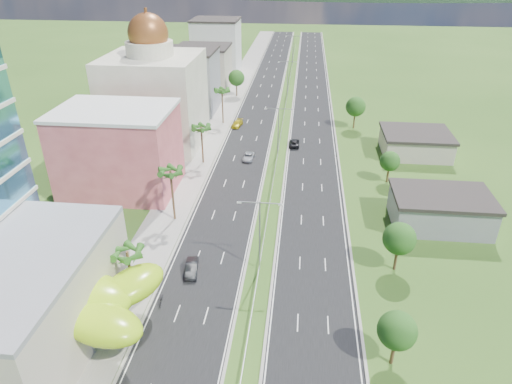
% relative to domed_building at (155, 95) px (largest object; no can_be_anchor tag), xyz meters
% --- Properties ---
extents(ground, '(500.00, 500.00, 0.00)m').
position_rel_domed_building_xyz_m(ground, '(28.00, -55.00, -11.35)').
color(ground, '#2D5119').
rests_on(ground, ground).
extents(road_left, '(11.00, 260.00, 0.04)m').
position_rel_domed_building_xyz_m(road_left, '(20.50, 35.00, -11.33)').
color(road_left, black).
rests_on(road_left, ground).
extents(road_right, '(11.00, 260.00, 0.04)m').
position_rel_domed_building_xyz_m(road_right, '(35.50, 35.00, -11.33)').
color(road_right, black).
rests_on(road_right, ground).
extents(sidewalk_left, '(7.00, 260.00, 0.12)m').
position_rel_domed_building_xyz_m(sidewalk_left, '(11.00, 35.00, -11.29)').
color(sidewalk_left, gray).
rests_on(sidewalk_left, ground).
extents(median_guardrail, '(0.10, 216.06, 0.76)m').
position_rel_domed_building_xyz_m(median_guardrail, '(28.00, 16.99, -10.74)').
color(median_guardrail, gray).
rests_on(median_guardrail, ground).
extents(streetlight_median_b, '(6.04, 0.25, 11.00)m').
position_rel_domed_building_xyz_m(streetlight_median_b, '(28.00, -45.00, -4.61)').
color(streetlight_median_b, gray).
rests_on(streetlight_median_b, ground).
extents(streetlight_median_c, '(6.04, 0.25, 11.00)m').
position_rel_domed_building_xyz_m(streetlight_median_c, '(28.00, -5.00, -4.61)').
color(streetlight_median_c, gray).
rests_on(streetlight_median_c, ground).
extents(streetlight_median_d, '(6.04, 0.25, 11.00)m').
position_rel_domed_building_xyz_m(streetlight_median_d, '(28.00, 40.00, -4.61)').
color(streetlight_median_d, gray).
rests_on(streetlight_median_d, ground).
extents(streetlight_median_e, '(6.04, 0.25, 11.00)m').
position_rel_domed_building_xyz_m(streetlight_median_e, '(28.00, 85.00, -4.61)').
color(streetlight_median_e, gray).
rests_on(streetlight_median_e, ground).
extents(lime_canopy, '(18.00, 15.00, 7.40)m').
position_rel_domed_building_xyz_m(lime_canopy, '(8.00, -59.00, -6.36)').
color(lime_canopy, '#99CE14').
rests_on(lime_canopy, ground).
extents(pink_shophouse, '(20.00, 15.00, 15.00)m').
position_rel_domed_building_xyz_m(pink_shophouse, '(0.00, -23.00, -3.85)').
color(pink_shophouse, '#B74B51').
rests_on(pink_shophouse, ground).
extents(domed_building, '(20.00, 20.00, 28.70)m').
position_rel_domed_building_xyz_m(domed_building, '(0.00, 0.00, 0.00)').
color(domed_building, '#BEBA9E').
rests_on(domed_building, ground).
extents(midrise_grey, '(16.00, 15.00, 16.00)m').
position_rel_domed_building_xyz_m(midrise_grey, '(1.00, 25.00, -3.35)').
color(midrise_grey, gray).
rests_on(midrise_grey, ground).
extents(midrise_beige, '(16.00, 15.00, 13.00)m').
position_rel_domed_building_xyz_m(midrise_beige, '(1.00, 47.00, -4.85)').
color(midrise_beige, '#BDB19C').
rests_on(midrise_beige, ground).
extents(midrise_white, '(16.00, 15.00, 18.00)m').
position_rel_domed_building_xyz_m(midrise_white, '(1.00, 70.00, -2.35)').
color(midrise_white, silver).
rests_on(midrise_white, ground).
extents(shed_near, '(15.00, 10.00, 5.00)m').
position_rel_domed_building_xyz_m(shed_near, '(56.00, -30.00, -8.85)').
color(shed_near, gray).
rests_on(shed_near, ground).
extents(shed_far, '(14.00, 12.00, 4.40)m').
position_rel_domed_building_xyz_m(shed_far, '(58.00, -0.00, -9.15)').
color(shed_far, '#BDB19C').
rests_on(shed_far, ground).
extents(palm_tree_b, '(3.60, 3.60, 8.10)m').
position_rel_domed_building_xyz_m(palm_tree_b, '(12.50, -53.00, -4.29)').
color(palm_tree_b, '#47301C').
rests_on(palm_tree_b, ground).
extents(palm_tree_c, '(3.60, 3.60, 9.60)m').
position_rel_domed_building_xyz_m(palm_tree_c, '(12.50, -33.00, -2.85)').
color(palm_tree_c, '#47301C').
rests_on(palm_tree_c, ground).
extents(palm_tree_d, '(3.60, 3.60, 8.60)m').
position_rel_domed_building_xyz_m(palm_tree_d, '(12.50, -10.00, -3.81)').
color(palm_tree_d, '#47301C').
rests_on(palm_tree_d, ground).
extents(palm_tree_e, '(3.60, 3.60, 9.40)m').
position_rel_domed_building_xyz_m(palm_tree_e, '(12.50, 15.00, -3.05)').
color(palm_tree_e, '#47301C').
rests_on(palm_tree_e, ground).
extents(leafy_tree_lfar, '(4.90, 4.90, 8.05)m').
position_rel_domed_building_xyz_m(leafy_tree_lfar, '(12.50, 40.00, -5.78)').
color(leafy_tree_lfar, '#47301C').
rests_on(leafy_tree_lfar, ground).
extents(leafy_tree_ra, '(4.20, 4.20, 6.90)m').
position_rel_domed_building_xyz_m(leafy_tree_ra, '(44.00, -60.00, -6.58)').
color(leafy_tree_ra, '#47301C').
rests_on(leafy_tree_ra, ground).
extents(leafy_tree_rb, '(4.55, 4.55, 7.47)m').
position_rel_domed_building_xyz_m(leafy_tree_rb, '(47.00, -43.00, -6.18)').
color(leafy_tree_rb, '#47301C').
rests_on(leafy_tree_rb, ground).
extents(leafy_tree_rc, '(3.85, 3.85, 6.33)m').
position_rel_domed_building_xyz_m(leafy_tree_rc, '(50.00, -15.00, -6.98)').
color(leafy_tree_rc, '#47301C').
rests_on(leafy_tree_rc, ground).
extents(leafy_tree_rd, '(4.90, 4.90, 8.05)m').
position_rel_domed_building_xyz_m(leafy_tree_rd, '(46.00, 15.00, -5.78)').
color(leafy_tree_rd, '#47301C').
rests_on(leafy_tree_rd, ground).
extents(car_dark_left, '(2.31, 4.83, 1.53)m').
position_rel_domed_building_xyz_m(car_dark_left, '(18.65, -46.77, -10.55)').
color(car_dark_left, black).
rests_on(car_dark_left, road_left).
extents(car_silver_mid_left, '(2.29, 4.70, 1.29)m').
position_rel_domed_building_xyz_m(car_silver_mid_left, '(21.90, -7.39, -10.67)').
color(car_silver_mid_left, '#A5A7AC').
rests_on(car_silver_mid_left, road_left).
extents(car_yellow_far_left, '(2.77, 5.24, 1.45)m').
position_rel_domed_building_xyz_m(car_yellow_far_left, '(16.52, 12.95, -10.59)').
color(car_yellow_far_left, gold).
rests_on(car_yellow_far_left, road_left).
extents(car_dark_far_right, '(2.30, 4.99, 1.39)m').
position_rel_domed_building_xyz_m(car_dark_far_right, '(31.42, 1.48, -10.62)').
color(car_dark_far_right, black).
rests_on(car_dark_far_right, road_right).
extents(motorcycle, '(0.83, 2.09, 1.31)m').
position_rel_domed_building_xyz_m(motorcycle, '(16.18, -53.25, -10.66)').
color(motorcycle, black).
rests_on(motorcycle, road_left).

